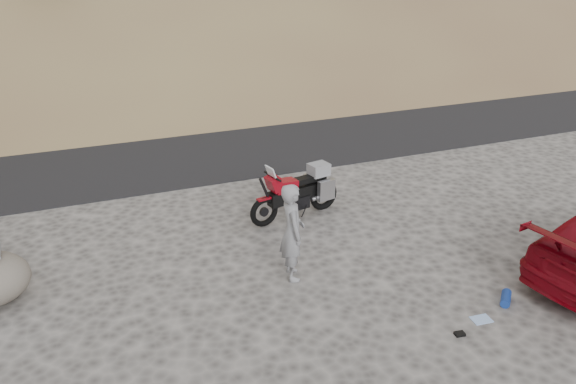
% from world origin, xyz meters
% --- Properties ---
extents(ground, '(140.00, 140.00, 0.00)m').
position_xyz_m(ground, '(0.00, 0.00, 0.00)').
color(ground, '#474442').
rests_on(ground, ground).
extents(road, '(120.00, 7.00, 0.05)m').
position_xyz_m(road, '(0.00, 9.00, 0.00)').
color(road, black).
rests_on(road, ground).
extents(motorcycle, '(2.22, 0.91, 1.33)m').
position_xyz_m(motorcycle, '(0.50, 3.11, 0.57)').
color(motorcycle, black).
rests_on(motorcycle, ground).
extents(man, '(0.53, 0.72, 1.79)m').
position_xyz_m(man, '(-0.57, 0.89, 0.00)').
color(man, gray).
rests_on(man, ground).
extents(gear_blue_mat, '(0.39, 0.39, 0.16)m').
position_xyz_m(gear_blue_mat, '(2.42, -1.18, 0.08)').
color(gear_blue_mat, navy).
rests_on(gear_blue_mat, ground).
extents(gear_glove_a, '(0.17, 0.13, 0.04)m').
position_xyz_m(gear_glove_a, '(1.17, -1.61, 0.02)').
color(gear_glove_a, black).
rests_on(gear_glove_a, ground).
extents(gear_blue_cloth, '(0.33, 0.26, 0.01)m').
position_xyz_m(gear_blue_cloth, '(1.73, -1.42, 0.01)').
color(gear_blue_cloth, '#9CBDF2').
rests_on(gear_blue_cloth, ground).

